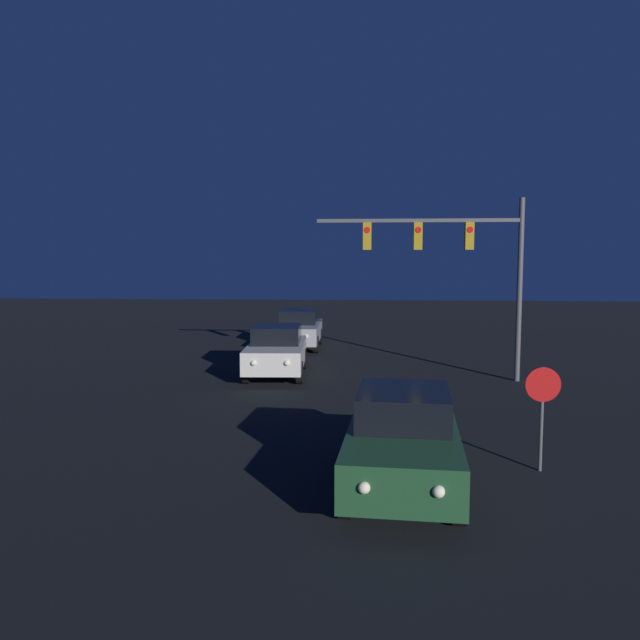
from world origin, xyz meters
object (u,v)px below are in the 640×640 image
(traffic_signal_mast, at_px, (457,254))
(stop_sign, at_px, (542,399))
(car_mid, at_px, (277,350))
(car_near, at_px, (403,439))
(car_far, at_px, (299,329))

(traffic_signal_mast, bearing_deg, stop_sign, -87.65)
(car_mid, relative_size, stop_sign, 2.33)
(car_near, distance_m, stop_sign, 2.93)
(car_near, distance_m, car_mid, 11.10)
(car_mid, height_order, traffic_signal_mast, traffic_signal_mast)
(car_near, relative_size, traffic_signal_mast, 0.70)
(car_far, bearing_deg, traffic_signal_mast, 129.60)
(car_near, distance_m, traffic_signal_mast, 10.86)
(car_mid, xyz_separation_m, car_far, (0.06, 6.68, 0.00))
(car_near, xyz_separation_m, car_mid, (-3.77, 10.44, 0.00))
(car_near, bearing_deg, traffic_signal_mast, -99.03)
(car_mid, bearing_deg, traffic_signal_mast, 173.28)
(car_far, height_order, stop_sign, stop_sign)
(car_near, distance_m, car_far, 17.52)
(car_near, xyz_separation_m, traffic_signal_mast, (2.32, 10.07, 3.33))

